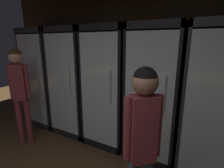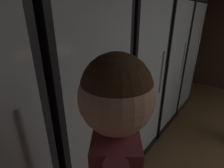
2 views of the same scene
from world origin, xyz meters
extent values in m
cube|color=#382619|center=(0.00, 3.03, 1.40)|extent=(6.00, 0.06, 2.80)
cube|color=#2B2B30|center=(-2.07, 2.96, 1.00)|extent=(0.73, 0.04, 1.99)
cube|color=#2B2B30|center=(-2.41, 2.68, 1.00)|extent=(0.04, 0.60, 1.99)
cube|color=#2B2B30|center=(-1.72, 2.68, 1.00)|extent=(0.04, 0.60, 1.99)
cube|color=#2B2B30|center=(-2.07, 2.68, 1.94)|extent=(0.73, 0.60, 0.10)
cube|color=#2B2B30|center=(-2.07, 2.68, 0.05)|extent=(0.73, 0.60, 0.10)
cube|color=white|center=(-2.07, 2.93, 1.00)|extent=(0.65, 0.02, 1.75)
cube|color=silver|center=(-2.07, 2.39, 1.00)|extent=(0.65, 0.02, 1.75)
cylinder|color=#B2B2B7|center=(-1.85, 2.37, 1.10)|extent=(0.02, 0.02, 0.50)
cube|color=silver|center=(-2.07, 2.68, 0.12)|extent=(0.63, 0.52, 0.02)
cylinder|color=#9EAD99|center=(-2.22, 2.70, 0.24)|extent=(0.07, 0.07, 0.23)
cylinder|color=#9EAD99|center=(-2.22, 2.70, 0.39)|extent=(0.03, 0.03, 0.07)
cylinder|color=tan|center=(-2.22, 2.70, 0.22)|extent=(0.07, 0.07, 0.07)
cylinder|color=#9EAD99|center=(-1.92, 2.66, 0.24)|extent=(0.08, 0.08, 0.23)
cylinder|color=#9EAD99|center=(-1.92, 2.66, 0.40)|extent=(0.02, 0.02, 0.09)
cylinder|color=tan|center=(-1.92, 2.66, 0.24)|extent=(0.08, 0.08, 0.07)
cube|color=silver|center=(-2.07, 2.68, 0.70)|extent=(0.63, 0.52, 0.02)
cylinder|color=#9EAD99|center=(-2.30, 2.65, 0.83)|extent=(0.07, 0.07, 0.23)
cylinder|color=#9EAD99|center=(-2.30, 2.65, 0.99)|extent=(0.02, 0.02, 0.09)
cylinder|color=beige|center=(-2.30, 2.65, 0.81)|extent=(0.07, 0.07, 0.06)
cylinder|color=brown|center=(-2.14, 2.70, 0.82)|extent=(0.06, 0.06, 0.23)
cylinder|color=brown|center=(-2.14, 2.70, 0.98)|extent=(0.02, 0.02, 0.07)
cylinder|color=beige|center=(-2.14, 2.70, 0.80)|extent=(0.07, 0.07, 0.07)
cylinder|color=black|center=(-1.99, 2.66, 0.80)|extent=(0.07, 0.07, 0.18)
cylinder|color=black|center=(-1.99, 2.66, 0.94)|extent=(0.03, 0.03, 0.10)
cylinder|color=tan|center=(-1.99, 2.66, 0.79)|extent=(0.07, 0.07, 0.07)
cylinder|color=gray|center=(-1.83, 2.66, 0.81)|extent=(0.07, 0.07, 0.20)
cylinder|color=gray|center=(-1.83, 2.66, 0.96)|extent=(0.03, 0.03, 0.09)
cylinder|color=white|center=(-1.83, 2.66, 0.80)|extent=(0.08, 0.08, 0.07)
cube|color=silver|center=(-2.07, 2.68, 1.28)|extent=(0.63, 0.52, 0.02)
cylinder|color=#194723|center=(-2.30, 2.67, 1.39)|extent=(0.06, 0.06, 0.19)
cylinder|color=#194723|center=(-2.30, 2.67, 1.53)|extent=(0.02, 0.02, 0.08)
cylinder|color=tan|center=(-2.30, 2.67, 1.37)|extent=(0.07, 0.07, 0.07)
cylinder|color=#194723|center=(-2.14, 2.65, 1.40)|extent=(0.07, 0.07, 0.22)
cylinder|color=#194723|center=(-2.14, 2.65, 1.55)|extent=(0.03, 0.03, 0.07)
cylinder|color=#2D2D33|center=(-2.14, 2.65, 1.41)|extent=(0.07, 0.07, 0.08)
cylinder|color=brown|center=(-1.99, 2.72, 1.40)|extent=(0.08, 0.08, 0.22)
cylinder|color=brown|center=(-1.99, 2.72, 1.54)|extent=(0.03, 0.03, 0.07)
cylinder|color=#B2332D|center=(-1.99, 2.72, 1.39)|extent=(0.08, 0.08, 0.06)
cylinder|color=#9EAD99|center=(-1.82, 2.67, 1.40)|extent=(0.07, 0.07, 0.22)
cylinder|color=#9EAD99|center=(-1.82, 2.67, 1.55)|extent=(0.02, 0.02, 0.09)
cylinder|color=white|center=(-1.82, 2.67, 1.37)|extent=(0.08, 0.08, 0.06)
cube|color=black|center=(-1.29, 2.96, 1.00)|extent=(0.73, 0.04, 1.99)
cube|color=black|center=(-1.64, 2.68, 1.00)|extent=(0.04, 0.60, 1.99)
cube|color=black|center=(-0.95, 2.68, 1.00)|extent=(0.04, 0.60, 1.99)
cube|color=black|center=(-1.29, 2.68, 1.94)|extent=(0.73, 0.60, 0.10)
cube|color=black|center=(-1.29, 2.68, 0.05)|extent=(0.73, 0.60, 0.10)
cube|color=white|center=(-1.29, 2.93, 1.00)|extent=(0.65, 0.02, 1.75)
cube|color=silver|center=(-1.29, 2.39, 1.00)|extent=(0.65, 0.02, 1.75)
cylinder|color=#B2B2B7|center=(-1.07, 2.37, 1.10)|extent=(0.02, 0.02, 0.50)
cube|color=silver|center=(-1.29, 2.68, 0.12)|extent=(0.63, 0.52, 0.02)
cylinder|color=brown|center=(-1.53, 2.64, 0.24)|extent=(0.06, 0.06, 0.22)
cylinder|color=brown|center=(-1.53, 2.64, 0.39)|extent=(0.02, 0.02, 0.09)
cylinder|color=white|center=(-1.53, 2.64, 0.23)|extent=(0.06, 0.06, 0.06)
cylinder|color=#194723|center=(-1.38, 2.69, 0.22)|extent=(0.06, 0.06, 0.18)
cylinder|color=#194723|center=(-1.38, 2.69, 0.35)|extent=(0.02, 0.02, 0.08)
cylinder|color=white|center=(-1.38, 2.69, 0.22)|extent=(0.07, 0.07, 0.06)
cylinder|color=#194723|center=(-1.21, 2.72, 0.24)|extent=(0.08, 0.08, 0.23)
cylinder|color=#194723|center=(-1.21, 2.72, 0.39)|extent=(0.03, 0.03, 0.08)
cylinder|color=white|center=(-1.21, 2.72, 0.23)|extent=(0.08, 0.08, 0.06)
cylinder|color=#9EAD99|center=(-1.06, 2.73, 0.22)|extent=(0.06, 0.06, 0.19)
cylinder|color=#9EAD99|center=(-1.06, 2.73, 0.36)|extent=(0.02, 0.02, 0.10)
cylinder|color=white|center=(-1.06, 2.73, 0.21)|extent=(0.06, 0.06, 0.06)
cube|color=silver|center=(-1.29, 2.68, 0.70)|extent=(0.63, 0.52, 0.02)
cylinder|color=gray|center=(-1.46, 2.65, 0.80)|extent=(0.06, 0.06, 0.18)
cylinder|color=gray|center=(-1.46, 2.65, 0.94)|extent=(0.02, 0.02, 0.10)
cylinder|color=white|center=(-1.46, 2.65, 0.78)|extent=(0.06, 0.06, 0.05)
cylinder|color=#9EAD99|center=(-1.13, 2.72, 0.82)|extent=(0.06, 0.06, 0.22)
cylinder|color=#9EAD99|center=(-1.13, 2.72, 0.97)|extent=(0.02, 0.02, 0.09)
cylinder|color=beige|center=(-1.13, 2.72, 0.80)|extent=(0.06, 0.06, 0.06)
cube|color=silver|center=(-1.29, 2.68, 1.28)|extent=(0.63, 0.52, 0.02)
cylinder|color=#336B38|center=(-1.50, 2.64, 1.40)|extent=(0.07, 0.07, 0.22)
cylinder|color=#336B38|center=(-1.50, 2.64, 1.56)|extent=(0.02, 0.02, 0.10)
cylinder|color=#2D2D33|center=(-1.50, 2.64, 1.40)|extent=(0.08, 0.08, 0.07)
cylinder|color=#9EAD99|center=(-1.30, 2.66, 1.40)|extent=(0.08, 0.08, 0.21)
cylinder|color=#9EAD99|center=(-1.30, 2.66, 1.55)|extent=(0.03, 0.03, 0.10)
cylinder|color=beige|center=(-1.30, 2.66, 1.40)|extent=(0.08, 0.08, 0.06)
cylinder|color=black|center=(-1.09, 2.70, 1.38)|extent=(0.07, 0.07, 0.19)
cylinder|color=black|center=(-1.09, 2.70, 1.52)|extent=(0.03, 0.03, 0.09)
cylinder|color=white|center=(-1.09, 2.70, 1.36)|extent=(0.07, 0.07, 0.05)
cube|color=black|center=(-0.52, 2.96, 1.00)|extent=(0.73, 0.04, 1.99)
cube|color=black|center=(-0.86, 2.68, 1.00)|extent=(0.04, 0.60, 1.99)
cube|color=black|center=(-0.17, 2.68, 1.00)|extent=(0.04, 0.60, 1.99)
cube|color=black|center=(-0.52, 2.68, 1.94)|extent=(0.73, 0.60, 0.10)
cube|color=black|center=(-0.52, 2.68, 0.05)|extent=(0.73, 0.60, 0.10)
cube|color=white|center=(-0.52, 2.93, 1.00)|extent=(0.65, 0.02, 1.75)
cube|color=silver|center=(-0.52, 2.39, 1.00)|extent=(0.65, 0.02, 1.75)
cylinder|color=#B2B2B7|center=(-0.30, 2.37, 1.10)|extent=(0.02, 0.02, 0.50)
cube|color=silver|center=(-0.52, 2.68, 0.12)|extent=(0.63, 0.52, 0.02)
cylinder|color=black|center=(-0.72, 2.72, 0.22)|extent=(0.07, 0.07, 0.19)
cylinder|color=black|center=(-0.72, 2.72, 0.36)|extent=(0.03, 0.03, 0.08)
cylinder|color=#2D2D33|center=(-0.72, 2.72, 0.23)|extent=(0.07, 0.07, 0.07)
cylinder|color=black|center=(-0.52, 2.66, 0.22)|extent=(0.08, 0.08, 0.18)
cylinder|color=black|center=(-0.52, 2.66, 0.35)|extent=(0.03, 0.03, 0.08)
cylinder|color=tan|center=(-0.52, 2.66, 0.22)|extent=(0.08, 0.08, 0.06)
cylinder|color=brown|center=(-0.30, 2.66, 0.25)|extent=(0.07, 0.07, 0.24)
cylinder|color=brown|center=(-0.30, 2.66, 0.41)|extent=(0.03, 0.03, 0.08)
cylinder|color=#B2332D|center=(-0.30, 2.66, 0.26)|extent=(0.08, 0.08, 0.08)
cube|color=silver|center=(-0.52, 2.68, 0.70)|extent=(0.63, 0.52, 0.02)
cylinder|color=#194723|center=(-0.74, 2.65, 0.81)|extent=(0.07, 0.07, 0.20)
cylinder|color=#194723|center=(-0.74, 2.65, 0.94)|extent=(0.03, 0.03, 0.07)
cylinder|color=white|center=(-0.74, 2.65, 0.79)|extent=(0.08, 0.08, 0.06)
cylinder|color=#194723|center=(-0.60, 2.66, 0.82)|extent=(0.06, 0.06, 0.22)
cylinder|color=#194723|center=(-0.60, 2.66, 0.97)|extent=(0.02, 0.02, 0.10)
cylinder|color=#2D2D33|center=(-0.60, 2.66, 0.83)|extent=(0.07, 0.07, 0.07)
cylinder|color=#336B38|center=(-0.44, 2.73, 0.83)|extent=(0.07, 0.07, 0.24)
cylinder|color=#336B38|center=(-0.44, 2.73, 0.99)|extent=(0.03, 0.03, 0.08)
cylinder|color=#B2332D|center=(-0.44, 2.73, 0.84)|extent=(0.07, 0.07, 0.08)
cylinder|color=gray|center=(-0.29, 2.72, 0.80)|extent=(0.07, 0.07, 0.18)
cylinder|color=gray|center=(-0.29, 2.72, 0.93)|extent=(0.02, 0.02, 0.08)
cylinder|color=tan|center=(-0.29, 2.72, 0.80)|extent=(0.07, 0.07, 0.06)
cube|color=silver|center=(-0.52, 2.68, 1.28)|extent=(0.63, 0.52, 0.02)
cylinder|color=brown|center=(-0.76, 2.70, 1.40)|extent=(0.08, 0.08, 0.21)
cylinder|color=brown|center=(-0.76, 2.70, 1.54)|extent=(0.03, 0.03, 0.07)
cylinder|color=tan|center=(-0.76, 2.70, 1.41)|extent=(0.08, 0.08, 0.06)
cylinder|color=#9EAD99|center=(-0.59, 2.73, 1.39)|extent=(0.08, 0.08, 0.19)
cylinder|color=#9EAD99|center=(-0.59, 2.73, 1.54)|extent=(0.02, 0.02, 0.10)
cylinder|color=tan|center=(-0.59, 2.73, 1.37)|extent=(0.08, 0.08, 0.05)
cylinder|color=brown|center=(-0.43, 2.68, 1.40)|extent=(0.08, 0.08, 0.21)
cylinder|color=brown|center=(-0.43, 2.68, 1.55)|extent=(0.02, 0.02, 0.09)
cylinder|color=beige|center=(-0.43, 2.68, 1.38)|extent=(0.08, 0.08, 0.06)
cylinder|color=gray|center=(-0.27, 2.63, 1.39)|extent=(0.06, 0.06, 0.20)
cylinder|color=gray|center=(-0.27, 2.63, 1.53)|extent=(0.02, 0.02, 0.09)
cylinder|color=white|center=(-0.27, 2.63, 1.37)|extent=(0.06, 0.06, 0.07)
cube|color=black|center=(0.26, 2.96, 1.00)|extent=(0.73, 0.04, 1.99)
cube|color=black|center=(-0.09, 2.68, 1.00)|extent=(0.04, 0.60, 1.99)
cube|color=black|center=(0.60, 2.68, 1.00)|extent=(0.04, 0.60, 1.99)
cube|color=black|center=(0.26, 2.68, 1.94)|extent=(0.73, 0.60, 0.10)
cube|color=black|center=(0.26, 2.68, 0.05)|extent=(0.73, 0.60, 0.10)
cube|color=white|center=(0.26, 2.93, 1.00)|extent=(0.65, 0.02, 1.75)
cube|color=silver|center=(0.26, 2.39, 1.00)|extent=(0.65, 0.02, 1.75)
cylinder|color=#B2B2B7|center=(0.48, 2.37, 1.10)|extent=(0.02, 0.02, 0.50)
cube|color=silver|center=(0.26, 2.68, 0.12)|extent=(0.63, 0.52, 0.02)
cylinder|color=#9EAD99|center=(0.10, 2.73, 0.24)|extent=(0.08, 0.08, 0.22)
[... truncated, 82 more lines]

